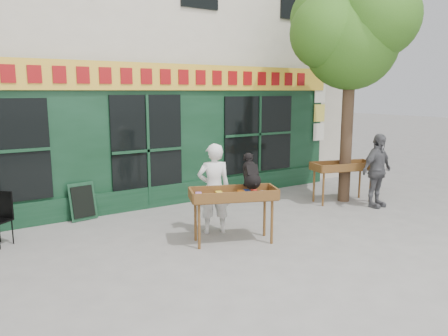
{
  "coord_description": "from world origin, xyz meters",
  "views": [
    {
      "loc": [
        -3.96,
        -6.84,
        2.68
      ],
      "look_at": [
        0.88,
        0.5,
        1.13
      ],
      "focal_mm": 35.0,
      "sensor_mm": 36.0,
      "label": 1
    }
  ],
  "objects_px": {
    "man_right": "(377,171)",
    "book_cart_right": "(343,169)",
    "book_cart_center": "(233,198)",
    "dog": "(251,170)",
    "woman": "(214,189)"
  },
  "relations": [
    {
      "from": "book_cart_center",
      "to": "man_right",
      "type": "height_order",
      "value": "man_right"
    },
    {
      "from": "woman",
      "to": "man_right",
      "type": "xyz_separation_m",
      "value": [
        4.17,
        -0.47,
        -0.0
      ]
    },
    {
      "from": "book_cart_center",
      "to": "man_right",
      "type": "relative_size",
      "value": 0.94
    },
    {
      "from": "dog",
      "to": "book_cart_center",
      "type": "bearing_deg",
      "value": -166.6
    },
    {
      "from": "man_right",
      "to": "book_cart_right",
      "type": "bearing_deg",
      "value": 107.48
    },
    {
      "from": "woman",
      "to": "man_right",
      "type": "distance_m",
      "value": 4.2
    },
    {
      "from": "woman",
      "to": "book_cart_right",
      "type": "distance_m",
      "value": 3.88
    },
    {
      "from": "dog",
      "to": "woman",
      "type": "bearing_deg",
      "value": 138.1
    },
    {
      "from": "book_cart_right",
      "to": "man_right",
      "type": "bearing_deg",
      "value": -52.52
    },
    {
      "from": "woman",
      "to": "book_cart_center",
      "type": "bearing_deg",
      "value": 111.53
    },
    {
      "from": "dog",
      "to": "book_cart_right",
      "type": "height_order",
      "value": "dog"
    },
    {
      "from": "woman",
      "to": "man_right",
      "type": "bearing_deg",
      "value": -164.95
    },
    {
      "from": "book_cart_right",
      "to": "dog",
      "type": "bearing_deg",
      "value": -148.83
    },
    {
      "from": "dog",
      "to": "book_cart_right",
      "type": "distance_m",
      "value": 3.68
    },
    {
      "from": "book_cart_center",
      "to": "book_cart_right",
      "type": "distance_m",
      "value": 3.98
    }
  ]
}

